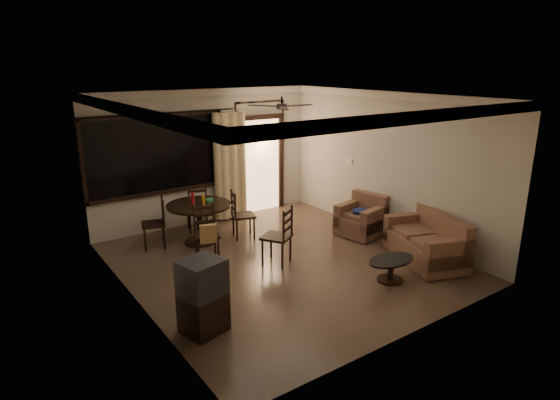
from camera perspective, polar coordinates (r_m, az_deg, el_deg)
ground at (r=8.14m, az=0.19°, el=-7.57°), size 5.50×5.50×0.00m
room_shell at (r=9.36m, az=-3.10°, el=7.30°), size 5.50×6.70×5.50m
dining_table at (r=8.94m, az=-9.81°, el=-1.47°), size 1.21×1.21×0.98m
dining_chair_west at (r=8.99m, az=-15.02°, el=-3.85°), size 0.53×0.53×0.95m
dining_chair_east at (r=9.18m, az=-4.54°, el=-2.89°), size 0.53×0.53×0.95m
dining_chair_south at (r=8.24m, az=-8.91°, el=-5.17°), size 0.53×0.56×0.95m
dining_chair_north at (r=9.67m, az=-10.03°, el=-2.08°), size 0.53×0.53×0.95m
tv_cabinet at (r=6.07m, az=-9.38°, el=-11.48°), size 0.61×0.57×0.98m
sofa at (r=8.46m, az=17.62°, el=-5.02°), size 1.29×1.72×0.82m
armchair at (r=9.43m, az=10.01°, el=-2.27°), size 0.92×0.92×0.79m
coffee_table at (r=7.59m, az=13.36°, el=-7.87°), size 0.83×0.50×0.37m
side_chair at (r=7.98m, az=-0.33°, el=-5.72°), size 0.62×0.62×1.01m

